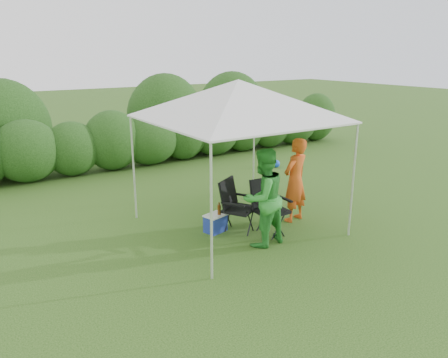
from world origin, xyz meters
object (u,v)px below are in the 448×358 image
chair_left (235,202)px  cooler (215,223)px  man (295,180)px  woman (263,198)px  canopy (238,100)px  chair_right (268,203)px

chair_left → cooler: bearing=124.0°
man → woman: bearing=11.1°
man → cooler: (-1.65, 0.36, -0.67)m
canopy → man: size_ratio=1.83×
man → cooler: 1.82m
canopy → man: (1.15, -0.36, -1.61)m
chair_right → chair_left: 0.63m
canopy → chair_left: (-0.17, -0.15, -1.89)m
chair_right → woman: bearing=-136.0°
chair_right → chair_left: size_ratio=1.02×
cooler → man: bearing=-28.0°
chair_right → woman: woman is taller
chair_left → woman: (0.06, -0.78, 0.30)m
canopy → chair_left: bearing=-137.2°
chair_left → man: bearing=-39.3°
chair_left → cooler: chair_left is taller
chair_right → man: bearing=14.9°
woman → chair_right: bearing=-144.8°
woman → cooler: (-0.40, 0.94, -0.70)m
chair_right → woman: (-0.42, -0.38, 0.29)m
chair_left → woman: size_ratio=0.58×
man → woman: size_ratio=0.97×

